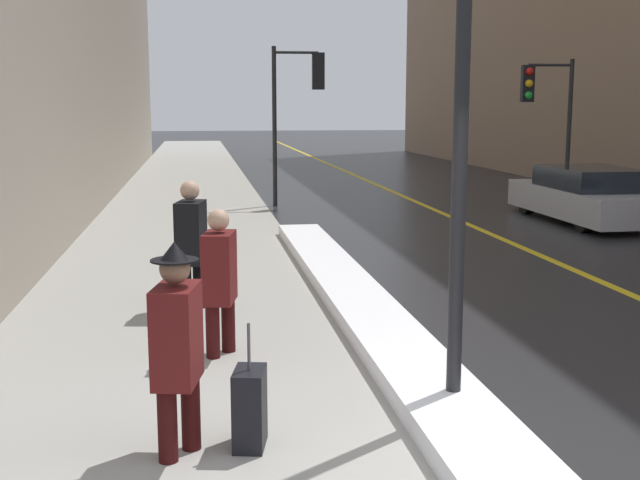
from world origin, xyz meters
TOP-DOWN VIEW (x-y plane):
  - sidewalk_slab at (-2.00, 15.00)m, footprint 4.00×80.00m
  - road_centre_stripe at (4.00, 15.00)m, footprint 0.16×80.00m
  - snow_bank_curb at (0.23, 5.10)m, footprint 0.77×11.72m
  - lamp_post at (0.32, 1.50)m, footprint 0.28×0.28m
  - traffic_light_near at (0.89, 15.58)m, footprint 1.31×0.32m
  - traffic_light_far at (6.82, 14.53)m, footprint 1.31×0.33m
  - pedestrian_trailing at (-1.88, 1.00)m, footprint 0.37×0.53m
  - pedestrian_nearside at (-1.51, 3.34)m, footprint 0.37×0.53m
  - pedestrian_with_shoulder_bag at (-1.80, 5.22)m, footprint 0.40×0.76m
  - parked_car_silver at (6.72, 11.76)m, footprint 1.81×4.61m
  - rolling_suitcase at (-1.37, 1.07)m, footprint 0.29×0.40m

SIDE VIEW (x-z plane):
  - road_centre_stripe at x=4.00m, z-range 0.00..0.00m
  - sidewalk_slab at x=-2.00m, z-range 0.00..0.01m
  - snow_bank_curb at x=0.23m, z-range 0.00..0.20m
  - rolling_suitcase at x=-1.37m, z-range -0.17..0.78m
  - parked_car_silver at x=6.72m, z-range -0.03..1.16m
  - pedestrian_nearside at x=-1.51m, z-range 0.08..1.58m
  - pedestrian_trailing at x=-1.88m, z-range 0.07..1.64m
  - pedestrian_with_shoulder_bag at x=-1.80m, z-range 0.09..1.70m
  - lamp_post at x=0.32m, z-range 0.46..4.48m
  - traffic_light_far at x=6.82m, z-range 0.81..4.46m
  - traffic_light_near at x=0.89m, z-range 0.88..4.84m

